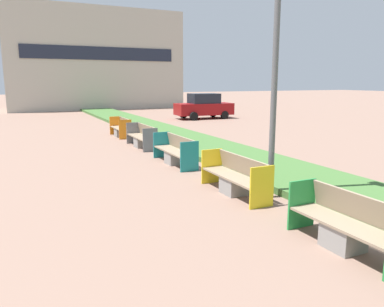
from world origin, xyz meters
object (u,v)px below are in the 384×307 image
bench_yellow_frame (235,179)px  bench_teal_frame (175,153)px  bench_grey_frame (142,138)px  parked_car_distant (204,106)px  street_lamp_post (277,18)px  bench_orange_frame (121,129)px  bench_green_frame (345,227)px

bench_yellow_frame → bench_teal_frame: same height
bench_yellow_frame → bench_grey_frame: size_ratio=1.00×
bench_teal_frame → parked_car_distant: parked_car_distant is taller
bench_yellow_frame → street_lamp_post: bearing=-44.8°
bench_teal_frame → bench_grey_frame: size_ratio=1.05×
bench_grey_frame → bench_orange_frame: (-0.01, 3.40, -0.01)m
bench_green_frame → parked_car_distant: 22.10m
bench_orange_frame → parked_car_distant: parked_car_distant is taller
bench_teal_frame → bench_orange_frame: size_ratio=1.29×
bench_teal_frame → parked_car_distant: bearing=59.2°
bench_teal_frame → street_lamp_post: bearing=-82.2°
bench_green_frame → bench_teal_frame: size_ratio=0.85×
bench_grey_frame → street_lamp_post: 8.88m
bench_green_frame → bench_grey_frame: same height
bench_grey_frame → bench_orange_frame: same height
bench_grey_frame → parked_car_distant: (7.97, 9.75, 0.54)m
bench_green_frame → bench_orange_frame: (-0.00, 14.26, -0.01)m
bench_grey_frame → bench_orange_frame: bearing=90.1°
bench_green_frame → bench_grey_frame: (0.00, 10.85, 0.01)m
bench_grey_frame → bench_teal_frame: bearing=-90.0°
bench_yellow_frame → bench_grey_frame: same height
bench_orange_frame → street_lamp_post: bearing=-86.9°
bench_yellow_frame → bench_grey_frame: 7.41m
bench_yellow_frame → bench_teal_frame: size_ratio=0.95×
bench_grey_frame → parked_car_distant: size_ratio=0.55×
bench_teal_frame → bench_orange_frame: 7.01m
bench_green_frame → bench_grey_frame: size_ratio=0.89×
bench_teal_frame → street_lamp_post: 5.83m
bench_orange_frame → street_lamp_post: (0.61, -11.42, 3.78)m
bench_orange_frame → street_lamp_post: street_lamp_post is taller
bench_teal_frame → parked_car_distant: size_ratio=0.57×
street_lamp_post → bench_yellow_frame: bearing=135.2°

